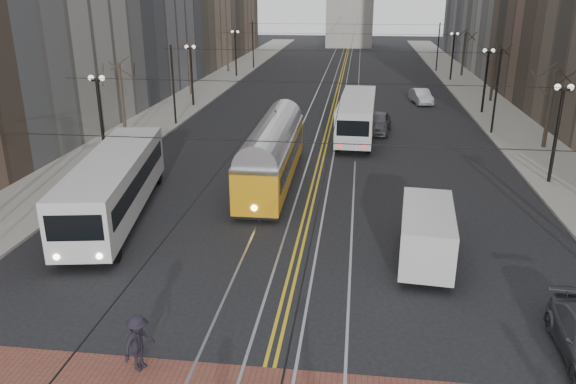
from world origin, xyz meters
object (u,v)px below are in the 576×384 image
(sedan_silver, at_px, (421,96))
(pedestrian_d, at_px, (139,343))
(rear_bus, at_px, (357,117))
(streetcar, at_px, (273,159))
(transit_bus, at_px, (115,187))
(sedan_grey, at_px, (378,122))
(cargo_van, at_px, (426,237))

(sedan_silver, xyz_separation_m, pedestrian_d, (-12.45, -43.86, 0.20))
(rear_bus, height_order, pedestrian_d, rear_bus)
(streetcar, xyz_separation_m, pedestrian_d, (-1.36, -17.64, -0.59))
(transit_bus, xyz_separation_m, sedan_silver, (18.06, 32.38, -0.86))
(streetcar, xyz_separation_m, sedan_grey, (6.50, 13.49, -0.70))
(transit_bus, height_order, rear_bus, transit_bus)
(transit_bus, xyz_separation_m, cargo_van, (14.85, -3.25, -0.38))
(rear_bus, distance_m, pedestrian_d, 30.04)
(rear_bus, distance_m, sedan_silver, 15.79)
(sedan_grey, relative_size, pedestrian_d, 2.61)
(rear_bus, bearing_deg, sedan_silver, 68.54)
(sedan_silver, bearing_deg, sedan_grey, -119.71)
(cargo_van, bearing_deg, streetcar, 135.11)
(cargo_van, height_order, sedan_grey, cargo_van)
(transit_bus, relative_size, streetcar, 0.99)
(transit_bus, distance_m, cargo_van, 15.21)
(pedestrian_d, bearing_deg, streetcar, 19.22)
(pedestrian_d, bearing_deg, cargo_van, -24.71)
(sedan_grey, bearing_deg, transit_bus, -117.75)
(cargo_van, height_order, sedan_silver, cargo_van)
(pedestrian_d, bearing_deg, sedan_grey, 9.46)
(streetcar, distance_m, sedan_silver, 28.48)
(pedestrian_d, bearing_deg, sedan_silver, 7.80)
(sedan_grey, bearing_deg, sedan_silver, 76.88)
(sedan_grey, distance_m, sedan_silver, 13.53)
(cargo_van, xyz_separation_m, pedestrian_d, (-9.24, -8.22, -0.28))
(streetcar, height_order, sedan_silver, streetcar)
(transit_bus, bearing_deg, pedestrian_d, -73.54)
(cargo_van, relative_size, sedan_grey, 1.14)
(streetcar, distance_m, pedestrian_d, 17.70)
(streetcar, distance_m, rear_bus, 12.70)
(rear_bus, relative_size, sedan_silver, 2.72)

